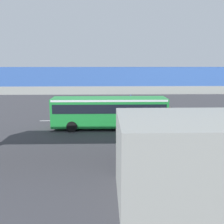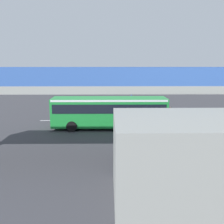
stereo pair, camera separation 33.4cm
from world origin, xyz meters
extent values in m
plane|color=#38383D|center=(0.00, 0.00, 0.00)|extent=(80.00, 80.00, 0.00)
cube|color=#1E8C38|center=(0.98, 1.03, 1.72)|extent=(11.50, 2.55, 2.86)
cube|color=black|center=(0.98, 1.03, 2.23)|extent=(11.04, 2.59, 0.90)
cube|color=white|center=(0.98, 1.03, 3.03)|extent=(11.27, 2.58, 0.20)
cube|color=black|center=(6.74, 1.03, 2.06)|extent=(0.04, 2.24, 1.20)
cylinder|color=black|center=(4.66, 2.31, 0.52)|extent=(1.04, 0.30, 1.04)
cylinder|color=black|center=(4.66, -0.24, 0.52)|extent=(1.04, 0.30, 1.04)
cylinder|color=black|center=(-2.70, 2.31, 0.52)|extent=(1.04, 0.30, 1.04)
cylinder|color=black|center=(-2.70, -0.24, 0.52)|extent=(1.04, 0.30, 1.04)
cylinder|color=black|center=(-7.95, 6.88, 0.34)|extent=(0.68, 0.22, 0.68)
cylinder|color=black|center=(-7.95, 4.93, 0.34)|extent=(0.68, 0.22, 0.68)
torus|color=black|center=(-6.60, 2.77, 0.36)|extent=(0.72, 0.06, 0.72)
torus|color=black|center=(-7.65, 2.77, 0.36)|extent=(0.72, 0.06, 0.72)
cube|color=green|center=(-7.12, 2.77, 0.54)|extent=(0.89, 0.04, 0.04)
cylinder|color=green|center=(-7.31, 2.77, 0.74)|extent=(0.03, 0.03, 0.40)
cube|color=black|center=(-7.31, 2.77, 0.94)|extent=(0.20, 0.08, 0.04)
cylinder|color=green|center=(-6.72, 2.77, 0.91)|extent=(0.02, 0.44, 0.02)
cylinder|color=#2D2D38|center=(-5.80, -1.24, 0.42)|extent=(0.32, 0.32, 0.85)
cylinder|color=navy|center=(-5.80, -1.24, 1.20)|extent=(0.38, 0.38, 0.70)
sphere|color=tan|center=(-5.80, -1.24, 1.68)|extent=(0.22, 0.22, 0.22)
cylinder|color=slate|center=(-1.75, -4.67, 1.40)|extent=(0.08, 0.08, 2.80)
cube|color=blue|center=(-1.75, -4.67, 2.50)|extent=(0.04, 0.60, 0.60)
cube|color=silver|center=(-8.00, -2.35, 0.00)|extent=(2.00, 0.20, 0.01)
cube|color=silver|center=(-4.00, -2.35, 0.00)|extent=(2.00, 0.20, 0.01)
cube|color=silver|center=(0.00, -2.35, 0.00)|extent=(2.00, 0.20, 0.01)
cube|color=silver|center=(4.00, -2.35, 0.00)|extent=(2.00, 0.20, 0.01)
cube|color=silver|center=(8.00, -2.35, 0.00)|extent=(2.00, 0.20, 0.01)
cube|color=gray|center=(0.00, 9.37, 5.02)|extent=(28.20, 2.60, 0.50)
cube|color=#3359A5|center=(0.00, 8.12, 5.82)|extent=(28.20, 0.08, 1.10)
cube|color=#3359A5|center=(0.00, 10.62, 5.82)|extent=(28.20, 0.08, 1.10)
cube|color=gray|center=(-3.75, 14.60, 2.10)|extent=(9.00, 5.00, 4.20)
cube|color=#192333|center=(-3.75, 12.08, 1.89)|extent=(7.65, 0.04, 2.94)
camera|label=1|loc=(1.32, 25.79, 6.79)|focal=39.91mm
camera|label=2|loc=(0.99, 25.80, 6.79)|focal=39.91mm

